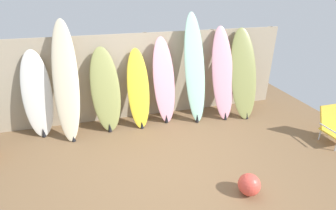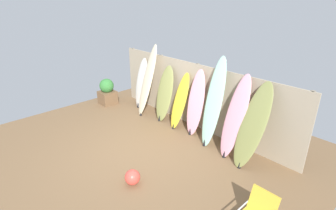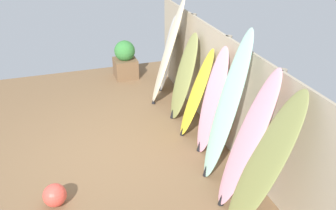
# 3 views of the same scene
# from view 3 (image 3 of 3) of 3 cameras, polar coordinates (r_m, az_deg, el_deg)

# --- Properties ---
(ground) EXTENTS (7.68, 7.68, 0.00)m
(ground) POSITION_cam_3_polar(r_m,az_deg,el_deg) (6.09, -9.62, -7.89)
(ground) COLOR brown
(fence_back) EXTENTS (6.08, 0.11, 1.80)m
(fence_back) POSITION_cam_3_polar(r_m,az_deg,el_deg) (6.16, 8.40, 2.35)
(fence_back) COLOR tan
(fence_back) RESTS_ON ground
(surfboard_white_0) EXTENTS (0.56, 0.44, 1.63)m
(surfboard_white_0) POSITION_cam_3_polar(r_m,az_deg,el_deg) (7.92, -0.07, 7.63)
(surfboard_white_0) COLOR white
(surfboard_white_0) RESTS_ON ground
(surfboard_cream_1) EXTENTS (0.54, 0.78, 2.15)m
(surfboard_cream_1) POSITION_cam_3_polar(r_m,az_deg,el_deg) (7.28, -0.03, 8.04)
(surfboard_cream_1) COLOR beige
(surfboard_cream_1) RESTS_ON ground
(surfboard_olive_2) EXTENTS (0.59, 0.55, 1.62)m
(surfboard_olive_2) POSITION_cam_3_polar(r_m,az_deg,el_deg) (6.80, 2.40, 4.19)
(surfboard_olive_2) COLOR olive
(surfboard_olive_2) RESTS_ON ground
(surfboard_yellow_3) EXTENTS (0.46, 0.59, 1.54)m
(surfboard_yellow_3) POSITION_cam_3_polar(r_m,az_deg,el_deg) (6.28, 4.32, 1.62)
(surfboard_yellow_3) COLOR yellow
(surfboard_yellow_3) RESTS_ON ground
(surfboard_pink_4) EXTENTS (0.51, 0.49, 1.74)m
(surfboard_pink_4) POSITION_cam_3_polar(r_m,az_deg,el_deg) (5.80, 6.68, 0.31)
(surfboard_pink_4) COLOR pink
(surfboard_pink_4) RESTS_ON ground
(surfboard_seafoam_5) EXTENTS (0.48, 0.65, 2.19)m
(surfboard_seafoam_5) POSITION_cam_3_polar(r_m,az_deg,el_deg) (5.17, 8.91, -0.58)
(surfboard_seafoam_5) COLOR #9ED6BC
(surfboard_seafoam_5) RESTS_ON ground
(surfboard_pink_6) EXTENTS (0.50, 0.73, 1.90)m
(surfboard_pink_6) POSITION_cam_3_polar(r_m,az_deg,el_deg) (4.76, 11.99, -5.49)
(surfboard_pink_6) COLOR pink
(surfboard_pink_6) RESTS_ON ground
(surfboard_olive_7) EXTENTS (0.66, 0.86, 1.85)m
(surfboard_olive_7) POSITION_cam_3_polar(r_m,az_deg,el_deg) (4.43, 14.34, -8.94)
(surfboard_olive_7) COLOR olive
(surfboard_olive_7) RESTS_ON ground
(planter_box) EXTENTS (0.51, 0.51, 0.88)m
(planter_box) POSITION_cam_3_polar(r_m,az_deg,el_deg) (8.78, -6.55, 6.85)
(planter_box) COLOR brown
(planter_box) RESTS_ON ground
(beach_ball) EXTENTS (0.31, 0.31, 0.31)m
(beach_ball) POSITION_cam_3_polar(r_m,az_deg,el_deg) (5.28, -16.87, -13.01)
(beach_ball) COLOR #E54C3F
(beach_ball) RESTS_ON ground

